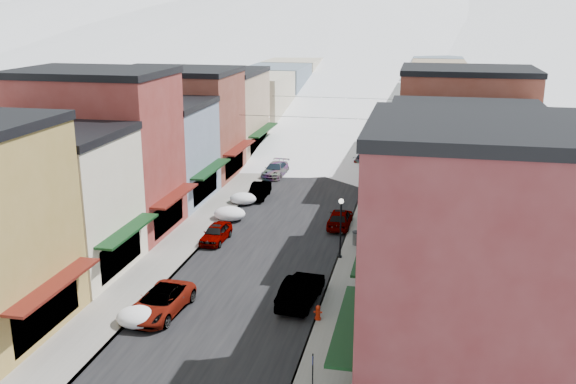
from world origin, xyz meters
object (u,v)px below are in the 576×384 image
at_px(car_dark_hatch, 259,191).
at_px(trash_can, 356,238).
at_px(streetlamp_near, 341,221).
at_px(car_green_sedan, 301,290).
at_px(car_white_suv, 160,302).
at_px(car_silver_sedan, 216,233).
at_px(fire_hydrant, 318,313).

bearing_deg(car_dark_hatch, trash_can, -47.82).
height_order(trash_can, streetlamp_near, streetlamp_near).
distance_m(car_green_sedan, streetlamp_near, 7.65).
relative_size(car_dark_hatch, trash_can, 4.15).
distance_m(car_dark_hatch, streetlamp_near, 16.27).
xyz_separation_m(car_white_suv, car_dark_hatch, (-0.26, 23.57, -0.04)).
height_order(car_silver_sedan, fire_hydrant, car_silver_sedan).
bearing_deg(streetlamp_near, car_green_sedan, -100.77).
bearing_deg(trash_can, car_silver_sedan, -173.98).
xyz_separation_m(car_green_sedan, fire_hydrant, (1.38, -2.14, -0.29)).
relative_size(car_silver_sedan, car_green_sedan, 0.78).
relative_size(trash_can, streetlamp_near, 0.24).
bearing_deg(trash_can, streetlamp_near, -107.33).
distance_m(car_green_sedan, trash_can, 10.18).
xyz_separation_m(car_silver_sedan, fire_hydrant, (9.50, -10.98, -0.14)).
height_order(car_dark_hatch, car_green_sedan, car_green_sedan).
height_order(car_silver_sedan, streetlamp_near, streetlamp_near).
distance_m(car_silver_sedan, fire_hydrant, 14.52).
xyz_separation_m(car_silver_sedan, car_dark_hatch, (0.33, 11.68, 0.02)).
relative_size(car_silver_sedan, streetlamp_near, 0.92).
height_order(car_white_suv, trash_can, car_white_suv).
distance_m(car_white_suv, fire_hydrant, 8.97).
height_order(car_silver_sedan, car_dark_hatch, car_dark_hatch).
xyz_separation_m(fire_hydrant, trash_can, (0.84, 12.07, 0.13)).
bearing_deg(fire_hydrant, car_silver_sedan, 130.86).
bearing_deg(car_white_suv, car_dark_hatch, 94.86).
xyz_separation_m(car_silver_sedan, trash_can, (10.34, 1.09, -0.00)).
height_order(car_white_suv, car_green_sedan, car_green_sedan).
bearing_deg(car_silver_sedan, car_white_suv, -85.41).
relative_size(fire_hydrant, streetlamp_near, 0.20).
distance_m(car_silver_sedan, car_green_sedan, 12.01).
distance_m(car_white_suv, streetlamp_near, 13.79).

